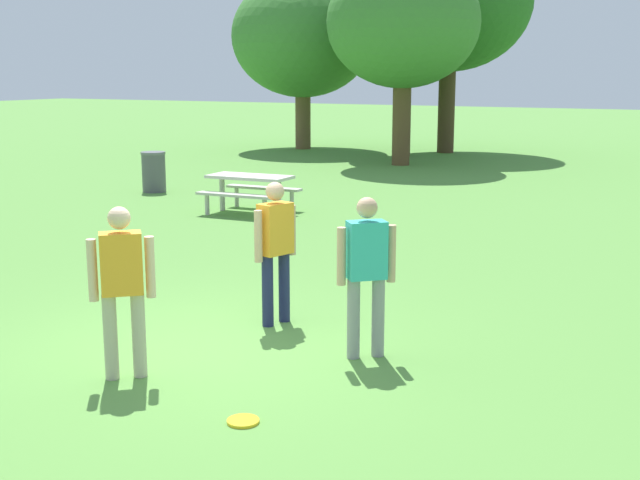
% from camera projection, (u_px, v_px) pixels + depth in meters
% --- Properties ---
extents(ground_plane, '(120.00, 120.00, 0.00)m').
position_uv_depth(ground_plane, '(199.00, 349.00, 8.72)').
color(ground_plane, '#568E3D').
extents(person_thrower, '(0.48, 0.43, 1.64)m').
position_uv_depth(person_thrower, '(366.00, 266.00, 8.31)').
color(person_thrower, gray).
rests_on(person_thrower, ground).
extents(person_catcher, '(0.48, 0.43, 1.64)m').
position_uv_depth(person_catcher, '(122.00, 281.00, 7.73)').
color(person_catcher, '#B7AD93').
rests_on(person_catcher, ground).
extents(person_bystander, '(0.32, 0.59, 1.64)m').
position_uv_depth(person_bystander, '(275.00, 243.00, 9.42)').
color(person_bystander, '#1E234C').
rests_on(person_bystander, ground).
extents(frisbee, '(0.27, 0.27, 0.03)m').
position_uv_depth(frisbee, '(243.00, 421.00, 6.90)').
color(frisbee, yellow).
rests_on(frisbee, ground).
extents(picnic_table_near, '(1.75, 1.48, 0.77)m').
position_uv_depth(picnic_table_near, '(250.00, 185.00, 16.99)').
color(picnic_table_near, beige).
rests_on(picnic_table_near, ground).
extents(trash_can_beside_table, '(0.59, 0.59, 0.96)m').
position_uv_depth(trash_can_beside_table, '(154.00, 172.00, 19.97)').
color(trash_can_beside_table, '#515156').
rests_on(trash_can_beside_table, ground).
extents(tree_tall_left, '(5.17, 5.17, 6.29)m').
position_uv_depth(tree_tall_left, '(303.00, 37.00, 30.34)').
color(tree_tall_left, brown).
rests_on(tree_tall_left, ground).
extents(tree_broad_center, '(4.65, 4.65, 6.57)m').
position_uv_depth(tree_broad_center, '(405.00, 18.00, 27.60)').
color(tree_broad_center, brown).
rests_on(tree_broad_center, ground).
extents(tree_far_right, '(5.68, 5.68, 7.64)m').
position_uv_depth(tree_far_right, '(450.00, 1.00, 28.64)').
color(tree_far_right, '#4C3823').
rests_on(tree_far_right, ground).
extents(tree_slender_mid, '(4.61, 4.61, 6.24)m').
position_uv_depth(tree_slender_mid, '(403.00, 23.00, 24.95)').
color(tree_slender_mid, brown).
rests_on(tree_slender_mid, ground).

